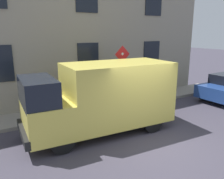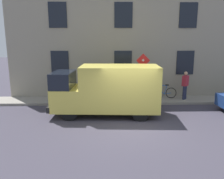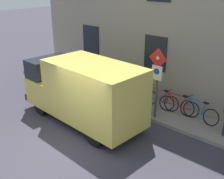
# 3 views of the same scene
# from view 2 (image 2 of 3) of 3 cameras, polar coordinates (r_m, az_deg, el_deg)

# --- Properties ---
(ground_plane) EXTENTS (80.00, 80.00, 0.00)m
(ground_plane) POSITION_cam_2_polar(r_m,az_deg,el_deg) (10.31, 4.57, -9.06)
(ground_plane) COLOR #3D3946
(sidewalk_slab) EXTENTS (1.66, 16.41, 0.14)m
(sidewalk_slab) POSITION_cam_2_polar(r_m,az_deg,el_deg) (14.22, 2.87, -2.69)
(sidewalk_slab) COLOR gray
(sidewalk_slab) RESTS_ON ground_plane
(building_facade) EXTENTS (0.75, 14.41, 7.21)m
(building_facade) POSITION_cam_2_polar(r_m,az_deg,el_deg) (14.90, 2.69, 11.76)
(building_facade) COLOR gray
(building_facade) RESTS_ON ground_plane
(sign_post_stacked) EXTENTS (0.15, 0.56, 2.71)m
(sign_post_stacked) POSITION_cam_2_polar(r_m,az_deg,el_deg) (13.36, 7.65, 4.52)
(sign_post_stacked) COLOR #474C47
(sign_post_stacked) RESTS_ON sidewalk_slab
(delivery_van) EXTENTS (2.26, 5.42, 2.50)m
(delivery_van) POSITION_cam_2_polar(r_m,az_deg,el_deg) (11.42, -1.11, 0.10)
(delivery_van) COLOR #DCCA52
(delivery_van) RESTS_ON ground_plane
(bicycle_blue) EXTENTS (0.46, 1.72, 0.89)m
(bicycle_blue) POSITION_cam_2_polar(r_m,az_deg,el_deg) (14.77, 12.43, -0.63)
(bicycle_blue) COLOR black
(bicycle_blue) RESTS_ON sidewalk_slab
(bicycle_red) EXTENTS (0.47, 1.71, 0.89)m
(bicycle_red) POSITION_cam_2_polar(r_m,az_deg,el_deg) (14.58, 9.10, -0.66)
(bicycle_red) COLOR black
(bicycle_red) RESTS_ON sidewalk_slab
(bicycle_purple) EXTENTS (0.46, 1.72, 0.89)m
(bicycle_purple) POSITION_cam_2_polar(r_m,az_deg,el_deg) (14.45, 5.70, -0.68)
(bicycle_purple) COLOR black
(bicycle_purple) RESTS_ON sidewalk_slab
(pedestrian) EXTENTS (0.47, 0.47, 1.72)m
(pedestrian) POSITION_cam_2_polar(r_m,az_deg,el_deg) (14.67, 17.70, 1.22)
(pedestrian) COLOR #262B47
(pedestrian) RESTS_ON sidewalk_slab
(litter_bin) EXTENTS (0.44, 0.44, 0.90)m
(litter_bin) POSITION_cam_2_polar(r_m,az_deg,el_deg) (13.66, 4.56, -1.09)
(litter_bin) COLOR #2D5133
(litter_bin) RESTS_ON sidewalk_slab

